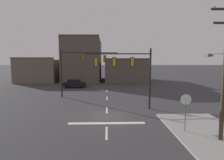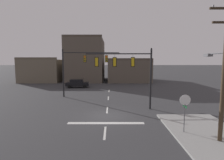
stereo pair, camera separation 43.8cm
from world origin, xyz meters
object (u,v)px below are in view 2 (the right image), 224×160
at_px(signal_mast_near_side, 129,67).
at_px(stop_sign, 184,104).
at_px(signal_mast_far_side, 79,64).
at_px(utility_pole, 223,67).
at_px(car_lot_nearside, 77,83).

bearing_deg(signal_mast_near_side, stop_sign, -64.09).
xyz_separation_m(signal_mast_far_side, utility_pole, (11.41, -14.60, 0.11)).
distance_m(signal_mast_far_side, stop_sign, 16.68).
relative_size(signal_mast_near_side, utility_pole, 0.79).
height_order(stop_sign, car_lot_nearside, stop_sign).
xyz_separation_m(signal_mast_far_side, stop_sign, (9.70, -13.33, -2.55)).
relative_size(car_lot_nearside, utility_pole, 0.52).
bearing_deg(stop_sign, car_lot_nearside, 118.18).
distance_m(signal_mast_far_side, utility_pole, 18.53).
xyz_separation_m(signal_mast_near_side, car_lot_nearside, (-8.57, 15.36, -3.62)).
bearing_deg(stop_sign, utility_pole, -36.51).
relative_size(signal_mast_near_side, car_lot_nearside, 1.53).
bearing_deg(signal_mast_near_side, car_lot_nearside, 119.15).
bearing_deg(stop_sign, signal_mast_far_side, 126.05).
height_order(signal_mast_far_side, stop_sign, signal_mast_far_side).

